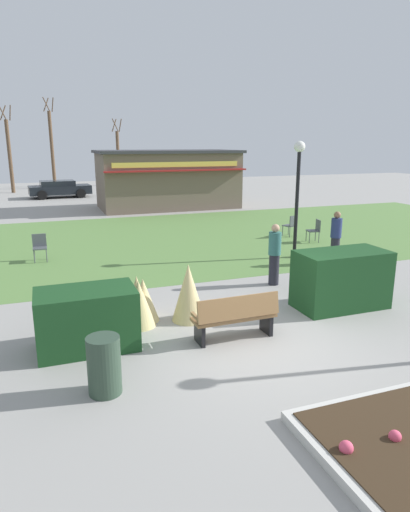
{
  "coord_description": "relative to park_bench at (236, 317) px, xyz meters",
  "views": [
    {
      "loc": [
        -3.77,
        -7.14,
        3.81
      ],
      "look_at": [
        -0.16,
        2.77,
        1.12
      ],
      "focal_mm": 31.3,
      "sensor_mm": 36.0,
      "label": 1
    }
  ],
  "objects": [
    {
      "name": "ornamental_grass_behind_right",
      "position": [
        -0.56,
        1.27,
        0.16
      ],
      "size": [
        0.74,
        0.74,
        1.28
      ],
      "primitive_type": "cone",
      "color": "#D1BC7F",
      "rests_on": "ground_plane"
    },
    {
      "name": "trash_bin",
      "position": [
        -2.7,
        -1.09,
        -0.01
      ],
      "size": [
        0.52,
        0.52,
        0.93
      ],
      "primitive_type": "cylinder",
      "color": "#2D4233",
      "rests_on": "ground_plane"
    },
    {
      "name": "lamppost_mid",
      "position": [
        4.55,
        5.34,
        1.97
      ],
      "size": [
        0.36,
        0.36,
        3.86
      ],
      "color": "black",
      "rests_on": "ground_plane"
    },
    {
      "name": "park_bench",
      "position": [
        0.0,
        0.0,
        0.0
      ],
      "size": [
        1.71,
        0.55,
        0.95
      ],
      "color": "olive",
      "rests_on": "ground_plane"
    },
    {
      "name": "cafe_chair_center",
      "position": [
        6.58,
        7.18,
        0.05
      ],
      "size": [
        0.53,
        0.53,
        0.89
      ],
      "color": "#4C5156",
      "rests_on": "ground_plane"
    },
    {
      "name": "tree_right_bg",
      "position": [
        -5.48,
        30.66,
        2.44
      ],
      "size": [
        0.91,
        0.96,
        6.56
      ],
      "color": "brown",
      "rests_on": "ground_plane"
    },
    {
      "name": "food_kiosk",
      "position": [
        3.75,
        18.59,
        1.22
      ],
      "size": [
        8.28,
        4.61,
        3.38
      ],
      "color": "#6B5B4C",
      "rests_on": "ground_plane"
    },
    {
      "name": "ornamental_grass_behind_left",
      "position": [
        -1.57,
        1.92,
        -0.01
      ],
      "size": [
        0.55,
        0.55,
        0.94
      ],
      "primitive_type": "cone",
      "color": "#D1BC7F",
      "rests_on": "ground_plane"
    },
    {
      "name": "ornamental_grass_behind_center",
      "position": [
        -1.65,
        1.33,
        0.03
      ],
      "size": [
        0.71,
        0.71,
        1.01
      ],
      "primitive_type": "cone",
      "color": "#D1BC7F",
      "rests_on": "ground_plane"
    },
    {
      "name": "parked_car_west_slot",
      "position": [
        -2.19,
        26.09,
        0.16
      ],
      "size": [
        4.32,
        2.3,
        1.2
      ],
      "color": "black",
      "rests_on": "ground_plane"
    },
    {
      "name": "hedge_left",
      "position": [
        -2.78,
        0.64,
        0.1
      ],
      "size": [
        1.83,
        1.1,
        1.15
      ],
      "primitive_type": "cube",
      "color": "#19421E",
      "rests_on": "ground_plane"
    },
    {
      "name": "ground_plane",
      "position": [
        0.4,
        -0.36,
        -0.48
      ],
      "size": [
        80.0,
        80.0,
        0.0
      ],
      "primitive_type": "plane",
      "color": "#999691"
    },
    {
      "name": "cafe_chair_east",
      "position": [
        -3.6,
        7.81,
        0.05
      ],
      "size": [
        0.44,
        0.44,
        0.89
      ],
      "color": "#4C5156",
      "rests_on": "ground_plane"
    },
    {
      "name": "tree_center_bg",
      "position": [
        3.37,
        34.02,
        2.09
      ],
      "size": [
        0.91,
        0.96,
        5.88
      ],
      "color": "brown",
      "rests_on": "ground_plane"
    },
    {
      "name": "tree_left_bg",
      "position": [
        -2.28,
        33.26,
        2.86
      ],
      "size": [
        0.91,
        0.96,
        7.42
      ],
      "color": "brown",
      "rests_on": "ground_plane"
    },
    {
      "name": "lawn_patch",
      "position": [
        0.4,
        9.73,
        -0.48
      ],
      "size": [
        36.0,
        12.0,
        0.01
      ],
      "primitive_type": "cube",
      "color": "#5B8442",
      "rests_on": "ground_plane"
    },
    {
      "name": "hedge_right",
      "position": [
        3.08,
        0.82,
        0.2
      ],
      "size": [
        2.14,
        1.1,
        1.36
      ],
      "primitive_type": "cube",
      "color": "#19421E",
      "rests_on": "ground_plane"
    },
    {
      "name": "person_standing",
      "position": [
        2.43,
        2.91,
        0.38
      ],
      "size": [
        0.34,
        0.34,
        1.69
      ],
      "rotation": [
        0.0,
        0.0,
        3.88
      ],
      "color": "#23232D",
      "rests_on": "ground_plane"
    },
    {
      "name": "cafe_chair_west",
      "position": [
        6.24,
        8.43,
        0.05
      ],
      "size": [
        0.57,
        0.57,
        0.89
      ],
      "color": "#4C5156",
      "rests_on": "ground_plane"
    },
    {
      "name": "ornamental_grass_behind_far",
      "position": [
        -1.5,
        1.58,
        0.0
      ],
      "size": [
        0.68,
        0.68,
        0.96
      ],
      "primitive_type": "cone",
      "color": "#D1BC7F",
      "rests_on": "ground_plane"
    },
    {
      "name": "person_strolling",
      "position": [
        5.38,
        4.24,
        0.38
      ],
      "size": [
        0.34,
        0.34,
        1.69
      ],
      "rotation": [
        0.0,
        0.0,
        0.32
      ],
      "color": "#23232D",
      "rests_on": "ground_plane"
    }
  ]
}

